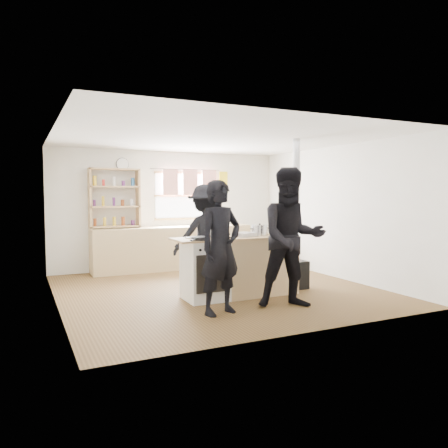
{
  "coord_description": "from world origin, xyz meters",
  "views": [
    {
      "loc": [
        -2.97,
        -6.53,
        1.6
      ],
      "look_at": [
        0.08,
        -0.1,
        1.1
      ],
      "focal_mm": 35.0,
      "sensor_mm": 36.0,
      "label": 1
    }
  ],
  "objects_px": {
    "person_near_left": "(220,247)",
    "person_far": "(206,236)",
    "stockpot_stove": "(214,231)",
    "bread_board": "(278,232)",
    "cooking_island": "(240,266)",
    "person_near_right": "(292,238)",
    "roast_tray": "(244,234)",
    "skillet_greens": "(201,238)",
    "thermos": "(205,218)",
    "flue_heater": "(295,250)",
    "stockpot_counter": "(260,230)"
  },
  "relations": [
    {
      "from": "person_near_left",
      "to": "person_far",
      "type": "distance_m",
      "value": 1.75
    },
    {
      "from": "stockpot_stove",
      "to": "bread_board",
      "type": "bearing_deg",
      "value": -9.26
    },
    {
      "from": "cooking_island",
      "to": "person_near_right",
      "type": "relative_size",
      "value": 1.0
    },
    {
      "from": "roast_tray",
      "to": "person_far",
      "type": "relative_size",
      "value": 0.21
    },
    {
      "from": "stockpot_stove",
      "to": "skillet_greens",
      "type": "bearing_deg",
      "value": -135.35
    },
    {
      "from": "skillet_greens",
      "to": "thermos",
      "type": "bearing_deg",
      "value": 66.06
    },
    {
      "from": "person_far",
      "to": "skillet_greens",
      "type": "bearing_deg",
      "value": 68.91
    },
    {
      "from": "thermos",
      "to": "person_near_right",
      "type": "height_order",
      "value": "person_near_right"
    },
    {
      "from": "cooking_island",
      "to": "person_near_right",
      "type": "distance_m",
      "value": 1.1
    },
    {
      "from": "thermos",
      "to": "person_near_left",
      "type": "distance_m",
      "value": 3.79
    },
    {
      "from": "flue_heater",
      "to": "skillet_greens",
      "type": "bearing_deg",
      "value": -171.09
    },
    {
      "from": "stockpot_stove",
      "to": "cooking_island",
      "type": "bearing_deg",
      "value": -23.38
    },
    {
      "from": "stockpot_stove",
      "to": "person_far",
      "type": "relative_size",
      "value": 0.13
    },
    {
      "from": "flue_heater",
      "to": "person_far",
      "type": "distance_m",
      "value": 1.54
    },
    {
      "from": "person_near_right",
      "to": "thermos",
      "type": "bearing_deg",
      "value": 103.65
    },
    {
      "from": "thermos",
      "to": "skillet_greens",
      "type": "bearing_deg",
      "value": -113.94
    },
    {
      "from": "person_near_left",
      "to": "person_near_right",
      "type": "xyz_separation_m",
      "value": [
        1.04,
        -0.12,
        0.09
      ]
    },
    {
      "from": "person_near_right",
      "to": "person_far",
      "type": "bearing_deg",
      "value": 124.03
    },
    {
      "from": "thermos",
      "to": "cooking_island",
      "type": "distance_m",
      "value": 2.89
    },
    {
      "from": "thermos",
      "to": "stockpot_stove",
      "type": "relative_size",
      "value": 1.44
    },
    {
      "from": "thermos",
      "to": "person_near_right",
      "type": "xyz_separation_m",
      "value": [
        -0.23,
        -3.68,
        -0.08
      ]
    },
    {
      "from": "thermos",
      "to": "person_near_left",
      "type": "relative_size",
      "value": 0.19
    },
    {
      "from": "skillet_greens",
      "to": "bread_board",
      "type": "bearing_deg",
      "value": 7.68
    },
    {
      "from": "person_near_left",
      "to": "cooking_island",
      "type": "bearing_deg",
      "value": 33.21
    },
    {
      "from": "skillet_greens",
      "to": "person_near_left",
      "type": "relative_size",
      "value": 0.22
    },
    {
      "from": "roast_tray",
      "to": "person_far",
      "type": "xyz_separation_m",
      "value": [
        -0.25,
        0.92,
        -0.09
      ]
    },
    {
      "from": "skillet_greens",
      "to": "flue_heater",
      "type": "height_order",
      "value": "flue_heater"
    },
    {
      "from": "skillet_greens",
      "to": "person_near_right",
      "type": "relative_size",
      "value": 0.19
    },
    {
      "from": "stockpot_stove",
      "to": "person_near_left",
      "type": "xyz_separation_m",
      "value": [
        -0.33,
        -0.96,
        -0.12
      ]
    },
    {
      "from": "cooking_island",
      "to": "skillet_greens",
      "type": "xyz_separation_m",
      "value": [
        -0.74,
        -0.2,
        0.49
      ]
    },
    {
      "from": "thermos",
      "to": "person_near_right",
      "type": "distance_m",
      "value": 3.69
    },
    {
      "from": "flue_heater",
      "to": "person_near_left",
      "type": "xyz_separation_m",
      "value": [
        -1.8,
        -0.88,
        0.23
      ]
    },
    {
      "from": "skillet_greens",
      "to": "person_near_left",
      "type": "height_order",
      "value": "person_near_left"
    },
    {
      "from": "stockpot_counter",
      "to": "person_far",
      "type": "bearing_deg",
      "value": 122.34
    },
    {
      "from": "roast_tray",
      "to": "flue_heater",
      "type": "height_order",
      "value": "flue_heater"
    },
    {
      "from": "cooking_island",
      "to": "skillet_greens",
      "type": "relative_size",
      "value": 5.16
    },
    {
      "from": "skillet_greens",
      "to": "bread_board",
      "type": "distance_m",
      "value": 1.44
    },
    {
      "from": "thermos",
      "to": "stockpot_stove",
      "type": "bearing_deg",
      "value": -110.03
    },
    {
      "from": "thermos",
      "to": "flue_heater",
      "type": "relative_size",
      "value": 0.13
    },
    {
      "from": "person_near_right",
      "to": "stockpot_counter",
      "type": "bearing_deg",
      "value": 106.33
    },
    {
      "from": "thermos",
      "to": "skillet_greens",
      "type": "xyz_separation_m",
      "value": [
        -1.32,
        -2.97,
        -0.11
      ]
    },
    {
      "from": "cooking_island",
      "to": "person_near_right",
      "type": "height_order",
      "value": "person_near_right"
    },
    {
      "from": "thermos",
      "to": "stockpot_stove",
      "type": "xyz_separation_m",
      "value": [
        -0.95,
        -2.61,
        -0.05
      ]
    },
    {
      "from": "bread_board",
      "to": "person_near_left",
      "type": "xyz_separation_m",
      "value": [
        -1.38,
        -0.78,
        -0.09
      ]
    },
    {
      "from": "roast_tray",
      "to": "stockpot_counter",
      "type": "height_order",
      "value": "stockpot_counter"
    },
    {
      "from": "thermos",
      "to": "roast_tray",
      "type": "distance_m",
      "value": 2.85
    },
    {
      "from": "cooking_island",
      "to": "skillet_greens",
      "type": "height_order",
      "value": "skillet_greens"
    },
    {
      "from": "roast_tray",
      "to": "person_near_right",
      "type": "height_order",
      "value": "person_near_right"
    },
    {
      "from": "skillet_greens",
      "to": "roast_tray",
      "type": "relative_size",
      "value": 1.02
    },
    {
      "from": "skillet_greens",
      "to": "roast_tray",
      "type": "distance_m",
      "value": 0.82
    }
  ]
}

